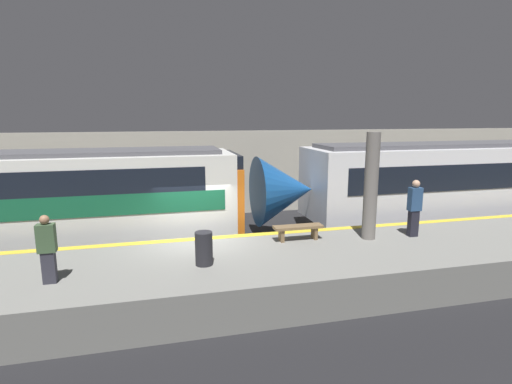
{
  "coord_description": "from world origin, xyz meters",
  "views": [
    {
      "loc": [
        -1.08,
        -11.87,
        4.76
      ],
      "look_at": [
        2.11,
        0.97,
        2.19
      ],
      "focal_mm": 28.0,
      "sensor_mm": 36.0,
      "label": 1
    }
  ],
  "objects_px": {
    "support_pillar_near": "(371,186)",
    "trash_bin": "(204,248)",
    "platform_bench": "(298,229)",
    "person_waiting": "(47,248)",
    "person_walking": "(414,207)",
    "train_modern": "(501,181)"
  },
  "relations": [
    {
      "from": "train_modern",
      "to": "platform_bench",
      "type": "distance_m",
      "value": 11.28
    },
    {
      "from": "person_walking",
      "to": "platform_bench",
      "type": "relative_size",
      "value": 1.18
    },
    {
      "from": "train_modern",
      "to": "trash_bin",
      "type": "relative_size",
      "value": 25.56
    },
    {
      "from": "platform_bench",
      "to": "trash_bin",
      "type": "xyz_separation_m",
      "value": [
        -2.98,
        -1.33,
        0.09
      ]
    },
    {
      "from": "train_modern",
      "to": "person_walking",
      "type": "height_order",
      "value": "train_modern"
    },
    {
      "from": "support_pillar_near",
      "to": "trash_bin",
      "type": "distance_m",
      "value": 5.35
    },
    {
      "from": "person_waiting",
      "to": "trash_bin",
      "type": "relative_size",
      "value": 1.84
    },
    {
      "from": "person_waiting",
      "to": "platform_bench",
      "type": "height_order",
      "value": "person_waiting"
    },
    {
      "from": "support_pillar_near",
      "to": "person_walking",
      "type": "relative_size",
      "value": 1.82
    },
    {
      "from": "person_waiting",
      "to": "support_pillar_near",
      "type": "bearing_deg",
      "value": 8.21
    },
    {
      "from": "person_waiting",
      "to": "person_walking",
      "type": "height_order",
      "value": "person_walking"
    },
    {
      "from": "person_walking",
      "to": "trash_bin",
      "type": "bearing_deg",
      "value": -172.69
    },
    {
      "from": "person_walking",
      "to": "support_pillar_near",
      "type": "bearing_deg",
      "value": 174.81
    },
    {
      "from": "platform_bench",
      "to": "trash_bin",
      "type": "distance_m",
      "value": 3.27
    },
    {
      "from": "train_modern",
      "to": "trash_bin",
      "type": "bearing_deg",
      "value": -160.98
    },
    {
      "from": "train_modern",
      "to": "trash_bin",
      "type": "xyz_separation_m",
      "value": [
        -13.72,
        -4.73,
        -0.38
      ]
    },
    {
      "from": "train_modern",
      "to": "person_waiting",
      "type": "height_order",
      "value": "train_modern"
    },
    {
      "from": "support_pillar_near",
      "to": "train_modern",
      "type": "relative_size",
      "value": 0.15
    },
    {
      "from": "platform_bench",
      "to": "support_pillar_near",
      "type": "bearing_deg",
      "value": -9.53
    },
    {
      "from": "platform_bench",
      "to": "person_waiting",
      "type": "bearing_deg",
      "value": -166.09
    },
    {
      "from": "person_waiting",
      "to": "person_walking",
      "type": "relative_size",
      "value": 0.89
    },
    {
      "from": "person_waiting",
      "to": "platform_bench",
      "type": "xyz_separation_m",
      "value": [
        6.47,
        1.6,
        -0.48
      ]
    }
  ]
}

